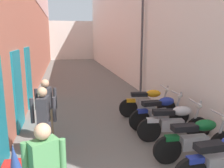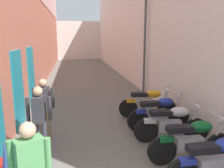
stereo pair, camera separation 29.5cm
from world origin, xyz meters
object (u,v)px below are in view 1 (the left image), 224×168
object	(u,v)px
motorcycle_sixth	(148,102)
pedestrian_mid_alley	(44,118)
pedestrian_further_down	(46,106)
umbrella_leaning	(15,159)
motorcycle_fourth	(174,122)
street_lamp	(140,33)
motorcycle_third	(197,138)
motorcycle_fifth	(160,111)
motorcycle_second	(223,158)

from	to	relation	value
motorcycle_sixth	pedestrian_mid_alley	size ratio (longest dim) A/B	1.17
pedestrian_further_down	umbrella_leaning	distance (m)	2.11
motorcycle_fourth	street_lamp	size ratio (longest dim) A/B	0.39
motorcycle_fourth	pedestrian_further_down	bearing A→B (deg)	167.61
motorcycle_third	pedestrian_mid_alley	world-z (taller)	pedestrian_mid_alley
motorcycle_fifth	street_lamp	xyz separation A→B (m)	(0.70, 3.92, 2.24)
motorcycle_sixth	pedestrian_further_down	bearing A→B (deg)	-159.72
motorcycle_fifth	motorcycle_sixth	size ratio (longest dim) A/B	1.01
motorcycle_fifth	pedestrian_further_down	size ratio (longest dim) A/B	1.18
motorcycle_fourth	pedestrian_further_down	xyz separation A→B (m)	(-3.08, 0.68, 0.42)
motorcycle_second	motorcycle_fifth	xyz separation A→B (m)	(-0.00, 2.62, 0.00)
motorcycle_third	pedestrian_mid_alley	distance (m)	3.19
street_lamp	motorcycle_third	bearing A→B (deg)	-96.97
motorcycle_second	pedestrian_further_down	world-z (taller)	pedestrian_further_down
motorcycle_fifth	motorcycle_sixth	world-z (taller)	same
motorcycle_third	motorcycle_sixth	distance (m)	2.78
street_lamp	umbrella_leaning	bearing A→B (deg)	-124.03
motorcycle_fourth	umbrella_leaning	bearing A→B (deg)	-158.14
pedestrian_mid_alley	motorcycle_fourth	bearing A→B (deg)	3.98
motorcycle_fifth	motorcycle_sixth	bearing A→B (deg)	90.01
motorcycle_second	umbrella_leaning	xyz separation A→B (m)	(-3.45, 0.40, 0.18)
motorcycle_second	umbrella_leaning	distance (m)	3.48
motorcycle_sixth	umbrella_leaning	world-z (taller)	motorcycle_sixth
pedestrian_further_down	street_lamp	distance (m)	5.86
pedestrian_mid_alley	pedestrian_further_down	xyz separation A→B (m)	(-0.01, 0.89, 0.00)
pedestrian_mid_alley	motorcycle_second	bearing A→B (deg)	-27.03
motorcycle_fourth	umbrella_leaning	xyz separation A→B (m)	(-3.45, -1.38, 0.18)
motorcycle_fourth	street_lamp	bearing A→B (deg)	81.63
motorcycle_third	pedestrian_mid_alley	bearing A→B (deg)	166.20
motorcycle_third	umbrella_leaning	world-z (taller)	motorcycle_third
motorcycle_third	motorcycle_fifth	distance (m)	1.80
motorcycle_second	pedestrian_further_down	bearing A→B (deg)	141.40
pedestrian_further_down	pedestrian_mid_alley	bearing A→B (deg)	-89.67
motorcycle_second	pedestrian_mid_alley	size ratio (longest dim) A/B	1.18
motorcycle_fourth	pedestrian_further_down	world-z (taller)	pedestrian_further_down
motorcycle_third	street_lamp	world-z (taller)	street_lamp
motorcycle_second	street_lamp	xyz separation A→B (m)	(0.70, 6.54, 2.24)
motorcycle_second	street_lamp	bearing A→B (deg)	83.89
motorcycle_third	motorcycle_sixth	world-z (taller)	same
umbrella_leaning	pedestrian_further_down	bearing A→B (deg)	79.84
pedestrian_further_down	umbrella_leaning	world-z (taller)	pedestrian_further_down
motorcycle_second	motorcycle_fourth	world-z (taller)	same
motorcycle_second	street_lamp	distance (m)	6.95
motorcycle_sixth	motorcycle_second	bearing A→B (deg)	-90.00
motorcycle_fifth	pedestrian_mid_alley	world-z (taller)	pedestrian_mid_alley
motorcycle_fourth	pedestrian_mid_alley	world-z (taller)	pedestrian_mid_alley
motorcycle_fifth	umbrella_leaning	world-z (taller)	motorcycle_fifth
motorcycle_third	motorcycle_fifth	size ratio (longest dim) A/B	1.00
motorcycle_second	motorcycle_fourth	bearing A→B (deg)	90.00
street_lamp	pedestrian_further_down	bearing A→B (deg)	-132.79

